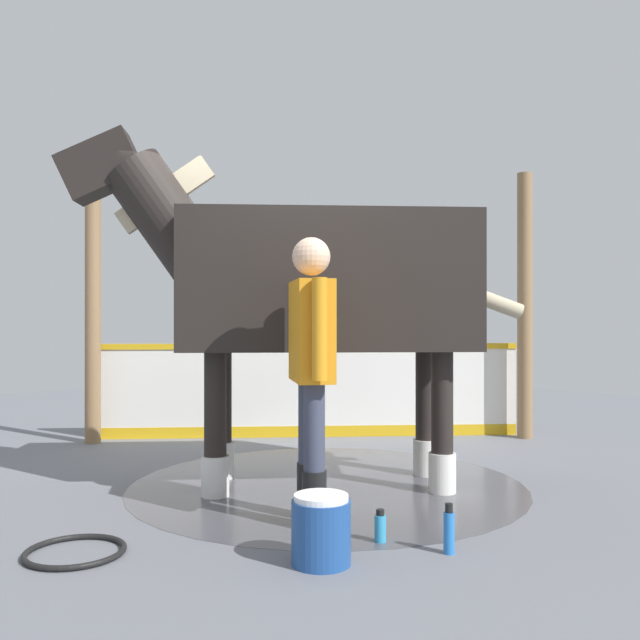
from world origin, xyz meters
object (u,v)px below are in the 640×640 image
wash_bucket (321,530)px  bottle_shampoo (380,527)px  handler (311,356)px  bottle_spray (449,531)px  hose_coil (75,551)px  horse (312,284)px

wash_bucket → bottle_shampoo: bearing=87.8°
handler → bottle_spray: handler is taller
hose_coil → horse: bearing=92.9°
wash_bucket → handler: bearing=136.9°
horse → wash_bucket: horse is taller
bottle_shampoo → hose_coil: size_ratio=0.34×
handler → wash_bucket: size_ratio=4.95×
handler → hose_coil: handler is taller
handler → hose_coil: size_ratio=3.29×
handler → wash_bucket: 1.11m
handler → bottle_shampoo: 1.09m
handler → bottle_shampoo: (0.53, 0.00, -0.95)m
horse → bottle_spray: (1.58, -0.62, -1.41)m
horse → bottle_spray: size_ratio=9.96×
wash_bucket → bottle_shampoo: size_ratio=1.93×
wash_bucket → bottle_shampoo: 0.49m
hose_coil → bottle_shampoo: bearing=49.1°
wash_bucket → horse: bearing=134.4°
handler → bottle_spray: 1.30m
handler → bottle_shampoo: handler is taller
horse → wash_bucket: size_ratio=7.51×
bottle_shampoo → hose_coil: (-1.09, -1.26, -0.07)m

